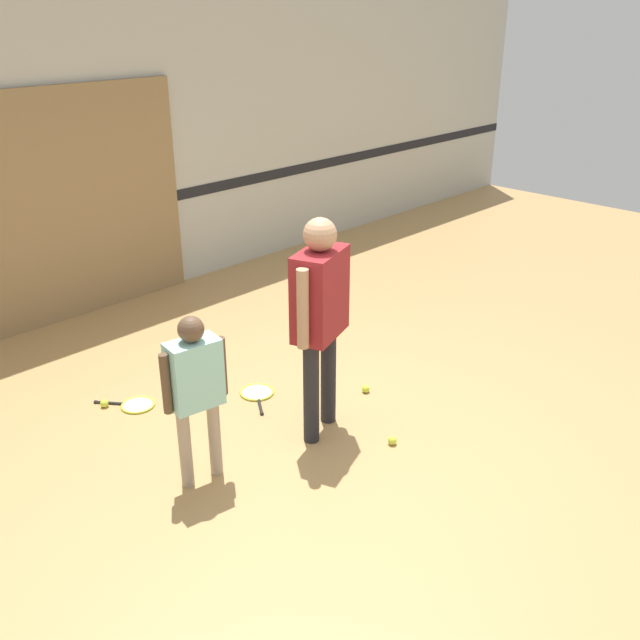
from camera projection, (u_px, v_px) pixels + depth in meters
name	position (u px, v px, depth m)	size (l,w,h in m)	color
ground_plane	(326.00, 442.00, 5.34)	(16.00, 16.00, 0.00)	tan
wall_back	(62.00, 161.00, 6.96)	(16.00, 0.07, 3.20)	beige
wall_panel	(49.00, 211.00, 6.95)	(2.97, 0.05, 2.31)	#93754C
person_instructor	(320.00, 305.00, 5.07)	(0.61, 0.40, 1.69)	#232328
person_student_left	(195.00, 382.00, 4.63)	(0.46, 0.24, 1.23)	tan
racket_spare_on_floor	(135.00, 405.00, 5.82)	(0.43, 0.50, 0.03)	#C6D838
racket_second_spare	(257.00, 393.00, 5.99)	(0.42, 0.51, 0.03)	#C6D838
tennis_ball_near_instructor	(392.00, 441.00, 5.30)	(0.07, 0.07, 0.07)	#CCE038
tennis_ball_by_spare_racket	(104.00, 403.00, 5.79)	(0.07, 0.07, 0.07)	#CCE038
tennis_ball_stray_left	(366.00, 389.00, 6.01)	(0.07, 0.07, 0.07)	#CCE038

